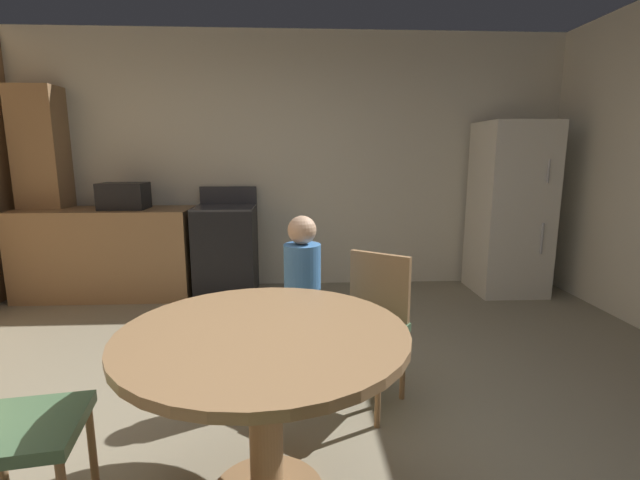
{
  "coord_description": "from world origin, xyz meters",
  "views": [
    {
      "loc": [
        0.03,
        -1.92,
        1.45
      ],
      "look_at": [
        0.17,
        0.71,
        0.94
      ],
      "focal_mm": 25.28,
      "sensor_mm": 36.0,
      "label": 1
    }
  ],
  "objects_px": {
    "oven_range": "(227,250)",
    "chair_northeast": "(370,319)",
    "dining_table": "(264,368)",
    "microwave": "(124,196)",
    "chair_west": "(1,418)",
    "person_child": "(303,300)",
    "refrigerator": "(510,209)"
  },
  "relations": [
    {
      "from": "chair_northeast",
      "to": "person_child",
      "type": "relative_size",
      "value": 0.8
    },
    {
      "from": "dining_table",
      "to": "chair_northeast",
      "type": "relative_size",
      "value": 1.33
    },
    {
      "from": "oven_range",
      "to": "refrigerator",
      "type": "height_order",
      "value": "refrigerator"
    },
    {
      "from": "microwave",
      "to": "chair_west",
      "type": "height_order",
      "value": "microwave"
    },
    {
      "from": "chair_west",
      "to": "person_child",
      "type": "relative_size",
      "value": 0.8
    },
    {
      "from": "refrigerator",
      "to": "person_child",
      "type": "height_order",
      "value": "refrigerator"
    },
    {
      "from": "refrigerator",
      "to": "person_child",
      "type": "bearing_deg",
      "value": -138.44
    },
    {
      "from": "refrigerator",
      "to": "person_child",
      "type": "xyz_separation_m",
      "value": [
        -2.18,
        -1.93,
        -0.3
      ]
    },
    {
      "from": "microwave",
      "to": "refrigerator",
      "type": "bearing_deg",
      "value": -0.73
    },
    {
      "from": "refrigerator",
      "to": "chair_west",
      "type": "bearing_deg",
      "value": -137.7
    },
    {
      "from": "chair_west",
      "to": "refrigerator",
      "type": "bearing_deg",
      "value": 33.38
    },
    {
      "from": "dining_table",
      "to": "microwave",
      "type": "bearing_deg",
      "value": 118.65
    },
    {
      "from": "microwave",
      "to": "chair_west",
      "type": "xyz_separation_m",
      "value": [
        0.64,
        -3.04,
        -0.53
      ]
    },
    {
      "from": "oven_range",
      "to": "chair_northeast",
      "type": "bearing_deg",
      "value": -61.6
    },
    {
      "from": "microwave",
      "to": "person_child",
      "type": "xyz_separation_m",
      "value": [
        1.75,
        -1.98,
        -0.45
      ]
    },
    {
      "from": "chair_west",
      "to": "person_child",
      "type": "height_order",
      "value": "person_child"
    },
    {
      "from": "oven_range",
      "to": "microwave",
      "type": "distance_m",
      "value": 1.14
    },
    {
      "from": "chair_northeast",
      "to": "person_child",
      "type": "height_order",
      "value": "person_child"
    },
    {
      "from": "oven_range",
      "to": "chair_northeast",
      "type": "height_order",
      "value": "oven_range"
    },
    {
      "from": "chair_west",
      "to": "oven_range",
      "type": "bearing_deg",
      "value": 74.5
    },
    {
      "from": "dining_table",
      "to": "chair_northeast",
      "type": "xyz_separation_m",
      "value": [
        0.56,
        0.77,
        -0.1
      ]
    },
    {
      "from": "dining_table",
      "to": "chair_west",
      "type": "distance_m",
      "value": 0.96
    },
    {
      "from": "oven_range",
      "to": "refrigerator",
      "type": "xyz_separation_m",
      "value": [
        2.94,
        -0.05,
        0.41
      ]
    },
    {
      "from": "microwave",
      "to": "person_child",
      "type": "height_order",
      "value": "microwave"
    },
    {
      "from": "refrigerator",
      "to": "chair_west",
      "type": "height_order",
      "value": "refrigerator"
    },
    {
      "from": "microwave",
      "to": "chair_west",
      "type": "distance_m",
      "value": 3.15
    },
    {
      "from": "microwave",
      "to": "person_child",
      "type": "bearing_deg",
      "value": -48.6
    },
    {
      "from": "microwave",
      "to": "person_child",
      "type": "distance_m",
      "value": 2.68
    },
    {
      "from": "chair_west",
      "to": "dining_table",
      "type": "bearing_deg",
      "value": 0.0
    },
    {
      "from": "oven_range",
      "to": "chair_west",
      "type": "height_order",
      "value": "oven_range"
    },
    {
      "from": "microwave",
      "to": "chair_northeast",
      "type": "relative_size",
      "value": 0.51
    },
    {
      "from": "oven_range",
      "to": "chair_northeast",
      "type": "xyz_separation_m",
      "value": [
        1.15,
        -2.12,
        0.03
      ]
    }
  ]
}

